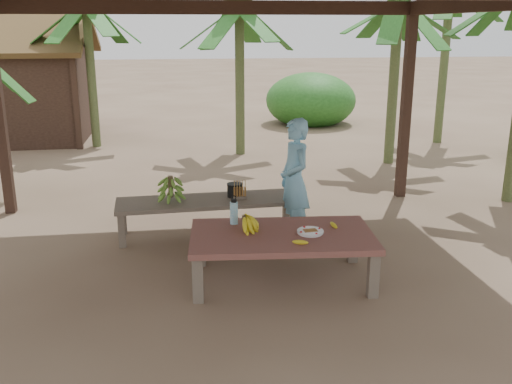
{
  "coord_description": "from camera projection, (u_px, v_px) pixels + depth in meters",
  "views": [
    {
      "loc": [
        -0.52,
        -5.56,
        2.47
      ],
      "look_at": [
        0.29,
        0.09,
        0.8
      ],
      "focal_mm": 40.0,
      "sensor_mm": 36.0,
      "label": 1
    }
  ],
  "objects": [
    {
      "name": "bench",
      "position": [
        208.0,
        204.0,
        6.91
      ],
      "size": [
        2.23,
        0.71,
        0.45
      ],
      "rotation": [
        0.0,
        0.0,
        0.05
      ],
      "color": "brown",
      "rests_on": "ground"
    },
    {
      "name": "banana_plant_n",
      "position": [
        239.0,
        21.0,
        10.72
      ],
      "size": [
        1.8,
        1.8,
        3.04
      ],
      "color": "#596638",
      "rests_on": "ground"
    },
    {
      "name": "woman",
      "position": [
        294.0,
        180.0,
        6.68
      ],
      "size": [
        0.44,
        0.59,
        1.46
      ],
      "primitive_type": "imported",
      "rotation": [
        0.0,
        0.0,
        -1.38
      ],
      "color": "#73B7DA",
      "rests_on": "ground"
    },
    {
      "name": "cooking_pot",
      "position": [
        235.0,
        190.0,
        6.97
      ],
      "size": [
        0.19,
        0.19,
        0.16
      ],
      "primitive_type": "cylinder",
      "color": "black",
      "rests_on": "bench"
    },
    {
      "name": "ground",
      "position": [
        230.0,
        268.0,
        6.05
      ],
      "size": [
        80.0,
        80.0,
        0.0
      ],
      "primitive_type": "plane",
      "color": "brown",
      "rests_on": "ground"
    },
    {
      "name": "work_table",
      "position": [
        282.0,
        240.0,
        5.64
      ],
      "size": [
        1.87,
        1.14,
        0.5
      ],
      "rotation": [
        0.0,
        0.0,
        -0.08
      ],
      "color": "brown",
      "rests_on": "ground"
    },
    {
      "name": "loose_banana_side",
      "position": [
        334.0,
        225.0,
        5.79
      ],
      "size": [
        0.06,
        0.14,
        0.04
      ],
      "primitive_type": "ellipsoid",
      "rotation": [
        0.0,
        0.0,
        0.16
      ],
      "color": "yellow",
      "rests_on": "work_table"
    },
    {
      "name": "banana_plant_ne",
      "position": [
        398.0,
        16.0,
        9.95
      ],
      "size": [
        1.8,
        1.8,
        3.13
      ],
      "color": "#596638",
      "rests_on": "ground"
    },
    {
      "name": "skewer_rack",
      "position": [
        240.0,
        189.0,
        6.88
      ],
      "size": [
        0.18,
        0.09,
        0.24
      ],
      "primitive_type": null,
      "rotation": [
        0.0,
        0.0,
        0.05
      ],
      "color": "#A57F47",
      "rests_on": "bench"
    },
    {
      "name": "loose_banana_front",
      "position": [
        300.0,
        242.0,
        5.33
      ],
      "size": [
        0.16,
        0.05,
        0.04
      ],
      "primitive_type": "ellipsoid",
      "rotation": [
        0.0,
        0.0,
        1.52
      ],
      "color": "yellow",
      "rests_on": "work_table"
    },
    {
      "name": "banana_plant_nw",
      "position": [
        87.0,
        16.0,
        11.39
      ],
      "size": [
        1.8,
        1.8,
        3.15
      ],
      "color": "#596638",
      "rests_on": "ground"
    },
    {
      "name": "plate",
      "position": [
        310.0,
        232.0,
        5.61
      ],
      "size": [
        0.26,
        0.26,
        0.04
      ],
      "color": "white",
      "rests_on": "work_table"
    },
    {
      "name": "water_flask",
      "position": [
        234.0,
        212.0,
        5.86
      ],
      "size": [
        0.08,
        0.08,
        0.3
      ],
      "color": "#45B0D7",
      "rests_on": "work_table"
    },
    {
      "name": "green_banana_stalk",
      "position": [
        171.0,
        188.0,
        6.76
      ],
      "size": [
        0.3,
        0.3,
        0.33
      ],
      "primitive_type": null,
      "rotation": [
        0.0,
        0.0,
        0.05
      ],
      "color": "#598C2D",
      "rests_on": "bench"
    },
    {
      "name": "ripe_banana_bunch",
      "position": [
        244.0,
        222.0,
        5.67
      ],
      "size": [
        0.35,
        0.33,
        0.18
      ],
      "primitive_type": null,
      "rotation": [
        0.0,
        0.0,
        -0.3
      ],
      "color": "yellow",
      "rests_on": "work_table"
    }
  ]
}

